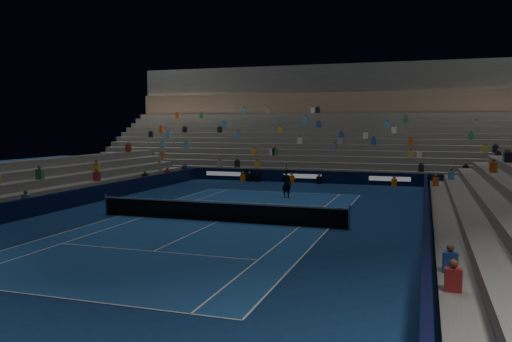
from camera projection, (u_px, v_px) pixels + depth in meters
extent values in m
plane|color=navy|center=(218.00, 222.00, 25.49)|extent=(90.00, 90.00, 0.00)
cube|color=navy|center=(218.00, 222.00, 25.49)|extent=(10.97, 23.77, 0.01)
cube|color=black|center=(303.00, 177.00, 42.96)|extent=(44.00, 0.25, 1.00)
cube|color=black|center=(426.00, 223.00, 22.44)|extent=(0.25, 37.00, 1.00)
cube|color=black|center=(54.00, 202.00, 28.44)|extent=(0.25, 37.00, 1.00)
cube|color=#63635F|center=(305.00, 178.00, 43.93)|extent=(44.00, 1.00, 0.50)
cube|color=#63635F|center=(308.00, 174.00, 44.86)|extent=(44.00, 1.00, 1.00)
cube|color=#63635F|center=(310.00, 171.00, 45.78)|extent=(44.00, 1.00, 1.50)
cube|color=#63635F|center=(313.00, 167.00, 46.71)|extent=(44.00, 1.00, 2.00)
cube|color=#63635F|center=(315.00, 163.00, 47.63)|extent=(44.00, 1.00, 2.50)
cube|color=#63635F|center=(317.00, 160.00, 48.56)|extent=(44.00, 1.00, 3.00)
cube|color=#63635F|center=(319.00, 157.00, 49.48)|extent=(44.00, 1.00, 3.50)
cube|color=#63635F|center=(321.00, 154.00, 50.41)|extent=(44.00, 1.00, 4.00)
cube|color=#63635F|center=(323.00, 151.00, 51.33)|extent=(44.00, 1.00, 4.50)
cube|color=#63635F|center=(325.00, 148.00, 52.26)|extent=(44.00, 1.00, 5.00)
cube|color=#63635F|center=(327.00, 145.00, 53.18)|extent=(44.00, 1.00, 5.50)
cube|color=#63635F|center=(329.00, 142.00, 54.11)|extent=(44.00, 1.00, 6.00)
cube|color=#8A6E55|center=(331.00, 103.00, 54.79)|extent=(44.00, 0.60, 2.20)
cube|color=#4A4A48|center=(334.00, 79.00, 55.89)|extent=(44.00, 2.40, 3.00)
cube|color=slate|center=(445.00, 230.00, 22.22)|extent=(1.00, 37.00, 0.50)
cube|color=slate|center=(471.00, 225.00, 21.89)|extent=(1.00, 37.00, 1.00)
cube|color=slate|center=(497.00, 221.00, 21.56)|extent=(1.00, 37.00, 1.50)
cube|color=slate|center=(42.00, 206.00, 28.71)|extent=(1.00, 37.00, 0.50)
cube|color=slate|center=(27.00, 201.00, 29.00)|extent=(1.00, 37.00, 1.00)
cube|color=slate|center=(13.00, 196.00, 29.28)|extent=(1.00, 37.00, 1.50)
cylinder|color=#B2B2B7|center=(106.00, 204.00, 27.42)|extent=(0.10, 0.10, 1.10)
cylinder|color=#B2B2B7|center=(349.00, 218.00, 23.46)|extent=(0.10, 0.10, 1.10)
cube|color=black|center=(218.00, 213.00, 25.45)|extent=(12.80, 0.03, 0.90)
cube|color=white|center=(218.00, 203.00, 25.40)|extent=(12.80, 0.04, 0.08)
imported|color=black|center=(286.00, 183.00, 33.85)|extent=(0.78, 0.62, 1.88)
cube|color=black|center=(257.00, 178.00, 43.76)|extent=(0.59, 0.67, 0.63)
cylinder|color=black|center=(256.00, 176.00, 43.31)|extent=(0.24, 0.38, 0.16)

